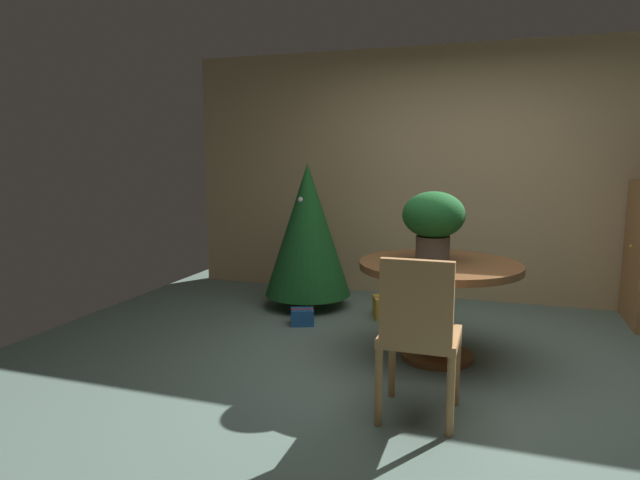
% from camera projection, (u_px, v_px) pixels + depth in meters
% --- Properties ---
extents(ground_plane, '(6.60, 6.60, 0.00)m').
position_uv_depth(ground_plane, '(436.00, 375.00, 3.73)').
color(ground_plane, slate).
extents(back_wall_panel, '(6.00, 0.10, 2.60)m').
position_uv_depth(back_wall_panel, '(465.00, 175.00, 5.60)').
color(back_wall_panel, tan).
rests_on(back_wall_panel, ground_plane).
extents(round_dining_table, '(1.16, 1.16, 0.73)m').
position_uv_depth(round_dining_table, '(439.00, 286.00, 3.97)').
color(round_dining_table, brown).
rests_on(round_dining_table, ground_plane).
extents(flower_vase, '(0.45, 0.45, 0.51)m').
position_uv_depth(flower_vase, '(433.00, 219.00, 3.98)').
color(flower_vase, '#665B51').
rests_on(flower_vase, round_dining_table).
extents(wooden_chair_near, '(0.43, 0.43, 0.95)m').
position_uv_depth(wooden_chair_near, '(418.00, 330.00, 3.01)').
color(wooden_chair_near, '#B27F4C').
rests_on(wooden_chair_near, ground_plane).
extents(holiday_tree, '(0.85, 0.85, 1.42)m').
position_uv_depth(holiday_tree, '(308.00, 230.00, 5.34)').
color(holiday_tree, brown).
rests_on(holiday_tree, ground_plane).
extents(gift_box_blue, '(0.25, 0.23, 0.14)m').
position_uv_depth(gift_box_blue, '(302.00, 317.00, 4.85)').
color(gift_box_blue, '#1E569E').
rests_on(gift_box_blue, ground_plane).
extents(gift_box_gold, '(0.25, 0.29, 0.20)m').
position_uv_depth(gift_box_gold, '(383.00, 307.00, 5.07)').
color(gift_box_gold, gold).
rests_on(gift_box_gold, ground_plane).
extents(potted_plant, '(0.32, 0.32, 0.43)m').
position_uv_depth(potted_plant, '(425.00, 288.00, 5.25)').
color(potted_plant, '#4C382D').
rests_on(potted_plant, ground_plane).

